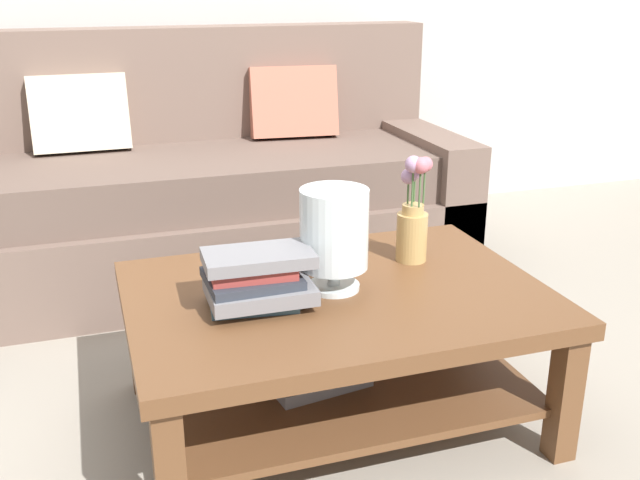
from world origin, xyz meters
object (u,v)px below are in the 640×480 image
at_px(coffee_table, 335,328).
at_px(glass_hurricane_vase, 334,232).
at_px(book_stack_main, 256,279).
at_px(couch, 207,193).
at_px(flower_pitcher, 413,217).

relative_size(coffee_table, glass_hurricane_vase, 4.00).
distance_m(coffee_table, book_stack_main, 0.31).
height_order(couch, glass_hurricane_vase, couch).
height_order(couch, book_stack_main, couch).
height_order(coffee_table, flower_pitcher, flower_pitcher).
distance_m(coffee_table, flower_pitcher, 0.43).
relative_size(couch, book_stack_main, 7.50).
relative_size(coffee_table, flower_pitcher, 3.47).
distance_m(couch, coffee_table, 1.34).
relative_size(couch, coffee_table, 1.89).
xyz_separation_m(couch, book_stack_main, (-0.10, -1.36, 0.14)).
bearing_deg(flower_pitcher, coffee_table, -154.47).
height_order(glass_hurricane_vase, flower_pitcher, flower_pitcher).
xyz_separation_m(book_stack_main, flower_pitcher, (0.54, 0.18, 0.06)).
distance_m(glass_hurricane_vase, flower_pitcher, 0.34).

